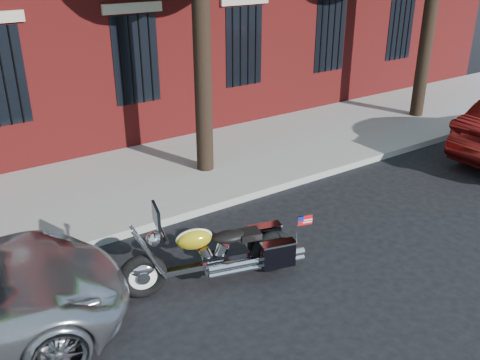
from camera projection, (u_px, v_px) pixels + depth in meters
ground at (266, 236)px, 9.30m from camera, size 120.00×120.00×0.00m
curb at (224, 203)px, 10.31m from camera, size 40.00×0.16×0.15m
sidewalk at (178, 171)px, 11.73m from camera, size 40.00×3.60×0.15m
motorcycle at (219, 255)px, 7.86m from camera, size 2.67×1.27×1.42m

